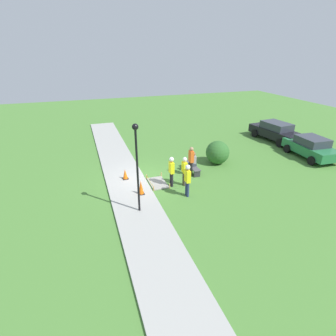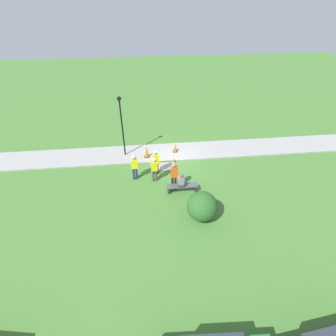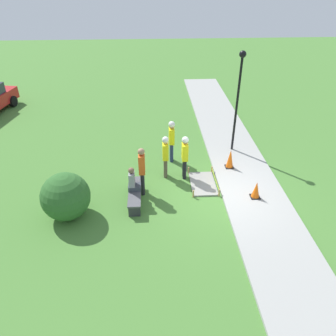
% 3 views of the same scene
% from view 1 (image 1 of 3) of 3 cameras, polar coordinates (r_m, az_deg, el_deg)
% --- Properties ---
extents(ground_plane, '(60.00, 60.00, 0.00)m').
position_cam_1_polar(ground_plane, '(16.02, -5.00, -2.46)').
color(ground_plane, '#477A33').
extents(sidewalk, '(28.00, 2.32, 0.10)m').
position_cam_1_polar(sidewalk, '(15.80, -9.09, -2.89)').
color(sidewalk, '#9E9E99').
rests_on(sidewalk, ground_plane).
extents(wet_concrete_patch, '(1.63, 0.99, 0.30)m').
position_cam_1_polar(wet_concrete_patch, '(15.47, -2.25, -3.28)').
color(wet_concrete_patch, gray).
rests_on(wet_concrete_patch, ground_plane).
extents(traffic_cone_near_patch, '(0.34, 0.34, 0.63)m').
position_cam_1_polar(traffic_cone_near_patch, '(15.88, -9.31, -1.31)').
color(traffic_cone_near_patch, black).
rests_on(traffic_cone_near_patch, sidewalk).
extents(traffic_cone_far_patch, '(0.34, 0.34, 0.80)m').
position_cam_1_polar(traffic_cone_far_patch, '(14.10, -5.91, -4.21)').
color(traffic_cone_far_patch, black).
rests_on(traffic_cone_far_patch, sidewalk).
extents(park_bench, '(1.81, 0.44, 0.45)m').
position_cam_1_polar(park_bench, '(16.91, 5.21, 0.22)').
color(park_bench, '#2D2D33').
rests_on(park_bench, ground_plane).
extents(person_seated_on_bench, '(0.36, 0.44, 0.89)m').
position_cam_1_polar(person_seated_on_bench, '(16.66, 5.55, 1.62)').
color(person_seated_on_bench, '#383D47').
rests_on(person_seated_on_bench, park_bench).
extents(worker_supervisor, '(0.40, 0.25, 1.74)m').
position_cam_1_polar(worker_supervisor, '(14.88, 3.62, -0.18)').
color(worker_supervisor, brown).
rests_on(worker_supervisor, ground_plane).
extents(worker_assistant, '(0.40, 0.26, 1.79)m').
position_cam_1_polar(worker_assistant, '(14.75, 0.77, -0.23)').
color(worker_assistant, black).
rests_on(worker_assistant, ground_plane).
extents(worker_trainee, '(0.40, 0.26, 1.82)m').
position_cam_1_polar(worker_trainee, '(13.75, 4.27, -2.09)').
color(worker_trainee, navy).
rests_on(worker_trainee, ground_plane).
extents(bystander_in_orange_shirt, '(0.40, 0.25, 1.87)m').
position_cam_1_polar(bystander_in_orange_shirt, '(16.12, 5.06, 1.90)').
color(bystander_in_orange_shirt, black).
rests_on(bystander_in_orange_shirt, ground_plane).
extents(lamppost_near, '(0.28, 0.28, 4.29)m').
position_cam_1_polar(lamppost_near, '(11.64, -6.82, 2.34)').
color(lamppost_near, black).
rests_on(lamppost_near, sidewalk).
extents(parked_car_green, '(4.10, 2.24, 1.51)m').
position_cam_1_polar(parked_car_green, '(21.65, 28.67, 4.01)').
color(parked_car_green, '#236B3D').
rests_on(parked_car_green, ground_plane).
extents(parked_car_black, '(4.90, 2.40, 1.59)m').
position_cam_1_polar(parked_car_black, '(24.49, 22.39, 7.41)').
color(parked_car_black, black).
rests_on(parked_car_black, ground_plane).
extents(shrub_rounded_near, '(1.60, 1.60, 1.60)m').
position_cam_1_polar(shrub_rounded_near, '(18.23, 10.73, 3.34)').
color(shrub_rounded_near, '#2D6028').
rests_on(shrub_rounded_near, ground_plane).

